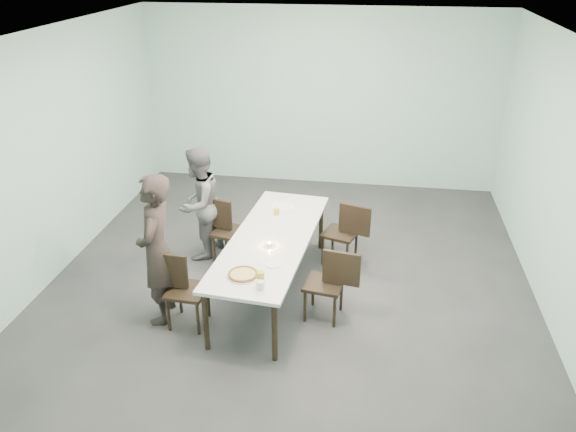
# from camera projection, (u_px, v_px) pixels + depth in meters

# --- Properties ---
(ground) EXTENTS (7.00, 7.00, 0.00)m
(ground) POSITION_uv_depth(u_px,v_px,m) (288.00, 286.00, 7.03)
(ground) COLOR #333335
(ground) RESTS_ON ground
(room_shell) EXTENTS (6.02, 7.02, 3.01)m
(room_shell) POSITION_uv_depth(u_px,v_px,m) (289.00, 130.00, 6.14)
(room_shell) COLOR #ADDAD2
(room_shell) RESTS_ON ground
(table) EXTENTS (1.13, 2.67, 0.75)m
(table) POSITION_uv_depth(u_px,v_px,m) (271.00, 242.00, 6.63)
(table) COLOR white
(table) RESTS_ON ground
(chair_near_left) EXTENTS (0.62, 0.44, 0.87)m
(chair_near_left) POSITION_uv_depth(u_px,v_px,m) (180.00, 285.00, 6.15)
(chair_near_left) COLOR black
(chair_near_left) RESTS_ON ground
(chair_far_left) EXTENTS (0.65, 0.51, 0.87)m
(chair_far_left) POSITION_uv_depth(u_px,v_px,m) (225.00, 226.00, 7.42)
(chair_far_left) COLOR black
(chair_far_left) RESTS_ON ground
(chair_near_right) EXTENTS (0.64, 0.48, 0.87)m
(chair_near_right) POSITION_uv_depth(u_px,v_px,m) (331.00, 280.00, 6.24)
(chair_near_right) COLOR black
(chair_near_right) RESTS_ON ground
(chair_far_right) EXTENTS (0.65, 0.53, 0.87)m
(chair_far_right) POSITION_uv_depth(u_px,v_px,m) (346.00, 230.00, 7.33)
(chair_far_right) COLOR black
(chair_far_right) RESTS_ON ground
(diner_near) EXTENTS (0.49, 0.68, 1.74)m
(diner_near) POSITION_uv_depth(u_px,v_px,m) (157.00, 250.00, 6.09)
(diner_near) COLOR black
(diner_near) RESTS_ON ground
(diner_far) EXTENTS (0.78, 0.89, 1.54)m
(diner_far) POSITION_uv_depth(u_px,v_px,m) (199.00, 203.00, 7.42)
(diner_far) COLOR slate
(diner_far) RESTS_ON ground
(pizza) EXTENTS (0.34, 0.34, 0.04)m
(pizza) POSITION_uv_depth(u_px,v_px,m) (243.00, 274.00, 5.83)
(pizza) COLOR white
(pizza) RESTS_ON table
(side_plate) EXTENTS (0.18, 0.18, 0.01)m
(side_plate) POSITION_uv_depth(u_px,v_px,m) (274.00, 264.00, 6.05)
(side_plate) COLOR white
(side_plate) RESTS_ON table
(beer_glass) EXTENTS (0.08, 0.08, 0.15)m
(beer_glass) POSITION_uv_depth(u_px,v_px,m) (261.00, 278.00, 5.66)
(beer_glass) COLOR gold
(beer_glass) RESTS_ON table
(water_tumbler) EXTENTS (0.08, 0.08, 0.09)m
(water_tumbler) POSITION_uv_depth(u_px,v_px,m) (260.00, 285.00, 5.60)
(water_tumbler) COLOR silver
(water_tumbler) RESTS_ON table
(tealight) EXTENTS (0.06, 0.06, 0.05)m
(tealight) POSITION_uv_depth(u_px,v_px,m) (269.00, 245.00, 6.41)
(tealight) COLOR silver
(tealight) RESTS_ON table
(amber_tumbler) EXTENTS (0.07, 0.07, 0.08)m
(amber_tumbler) POSITION_uv_depth(u_px,v_px,m) (277.00, 212.00, 7.15)
(amber_tumbler) COLOR gold
(amber_tumbler) RESTS_ON table
(menu) EXTENTS (0.32, 0.25, 0.01)m
(menu) POSITION_uv_depth(u_px,v_px,m) (283.00, 206.00, 7.39)
(menu) COLOR silver
(menu) RESTS_ON table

